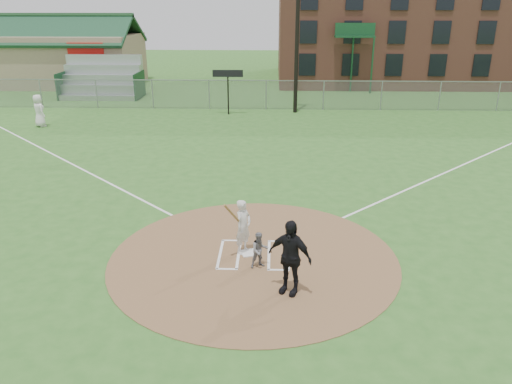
{
  "coord_description": "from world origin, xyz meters",
  "views": [
    {
      "loc": [
        0.53,
        -12.98,
        6.97
      ],
      "look_at": [
        0.0,
        2.0,
        1.3
      ],
      "focal_mm": 35.0,
      "sensor_mm": 36.0,
      "label": 1
    }
  ],
  "objects_px": {
    "umpire": "(290,257)",
    "home_plate": "(249,253)",
    "ondeck_player": "(39,111)",
    "catcher": "(260,250)",
    "batter_at_plate": "(243,227)"
  },
  "relations": [
    {
      "from": "home_plate",
      "to": "ondeck_player",
      "type": "distance_m",
      "value": 20.91
    },
    {
      "from": "home_plate",
      "to": "batter_at_plate",
      "type": "distance_m",
      "value": 0.84
    },
    {
      "from": "catcher",
      "to": "ondeck_player",
      "type": "bearing_deg",
      "value": 108.1
    },
    {
      "from": "catcher",
      "to": "ondeck_player",
      "type": "xyz_separation_m",
      "value": [
        -13.75,
        16.8,
        0.42
      ]
    },
    {
      "from": "umpire",
      "to": "home_plate",
      "type": "bearing_deg",
      "value": 145.36
    },
    {
      "from": "umpire",
      "to": "ondeck_player",
      "type": "distance_m",
      "value": 23.2
    },
    {
      "from": "home_plate",
      "to": "ondeck_player",
      "type": "bearing_deg",
      "value": 129.97
    },
    {
      "from": "umpire",
      "to": "batter_at_plate",
      "type": "bearing_deg",
      "value": 148.09
    },
    {
      "from": "catcher",
      "to": "batter_at_plate",
      "type": "bearing_deg",
      "value": 99.21
    },
    {
      "from": "catcher",
      "to": "umpire",
      "type": "bearing_deg",
      "value": -79.47
    },
    {
      "from": "home_plate",
      "to": "batter_at_plate",
      "type": "relative_size",
      "value": 0.26
    },
    {
      "from": "home_plate",
      "to": "catcher",
      "type": "bearing_deg",
      "value": -67.22
    },
    {
      "from": "umpire",
      "to": "ondeck_player",
      "type": "bearing_deg",
      "value": 155.7
    },
    {
      "from": "home_plate",
      "to": "catcher",
      "type": "xyz_separation_m",
      "value": [
        0.33,
        -0.79,
        0.51
      ]
    },
    {
      "from": "catcher",
      "to": "batter_at_plate",
      "type": "xyz_separation_m",
      "value": [
        -0.51,
        0.87,
        0.31
      ]
    }
  ]
}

